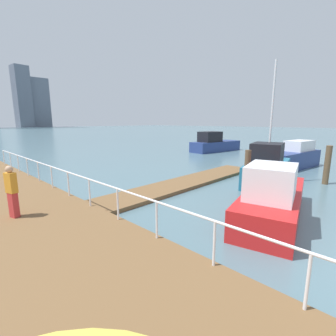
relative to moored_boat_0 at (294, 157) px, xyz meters
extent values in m
plane|color=slate|center=(-12.75, 13.09, -0.84)|extent=(300.00, 300.00, 0.00)
cube|color=brown|center=(-9.86, 2.84, -0.75)|extent=(12.79, 2.00, 0.18)
cylinder|color=white|center=(-15.90, -4.95, 0.09)|extent=(0.06, 0.06, 1.05)
cylinder|color=white|center=(-15.90, -3.10, 0.09)|extent=(0.06, 0.06, 1.05)
cylinder|color=white|center=(-15.90, -1.26, 0.09)|extent=(0.06, 0.06, 1.05)
cylinder|color=white|center=(-15.90, 0.59, 0.09)|extent=(0.06, 0.06, 1.05)
cylinder|color=white|center=(-15.90, 2.43, 0.09)|extent=(0.06, 0.06, 1.05)
cylinder|color=white|center=(-15.90, 4.28, 0.09)|extent=(0.06, 0.06, 1.05)
cylinder|color=white|center=(-15.90, 6.12, 0.09)|extent=(0.06, 0.06, 1.05)
cylinder|color=white|center=(-15.90, 7.97, 0.09)|extent=(0.06, 0.06, 1.05)
cylinder|color=white|center=(-15.90, 9.81, 0.09)|extent=(0.06, 0.06, 1.05)
cylinder|color=white|center=(-15.90, 11.66, 0.09)|extent=(0.06, 0.06, 1.05)
cylinder|color=white|center=(-15.90, 13.50, 0.09)|extent=(0.06, 0.06, 1.05)
cylinder|color=white|center=(-15.90, 15.35, 0.09)|extent=(0.06, 0.06, 1.05)
cylinder|color=white|center=(-15.90, 1.51, 0.61)|extent=(0.06, 27.68, 0.06)
cylinder|color=brown|center=(-10.79, -1.33, 0.37)|extent=(0.24, 0.24, 2.42)
cylinder|color=brown|center=(-8.70, -1.29, -0.08)|extent=(0.31, 0.31, 1.51)
cylinder|color=brown|center=(-4.18, -0.26, 0.08)|extent=(0.30, 0.30, 1.83)
cylinder|color=brown|center=(-4.09, -2.95, 0.28)|extent=(0.32, 0.32, 2.24)
cube|color=navy|center=(-0.15, 0.02, -0.19)|extent=(5.97, 2.52, 1.29)
cube|color=white|center=(0.69, -0.10, 0.86)|extent=(2.76, 1.72, 0.81)
cube|color=red|center=(-11.11, -2.58, -0.33)|extent=(6.16, 3.13, 1.02)
cube|color=white|center=(-12.09, -2.81, 0.75)|extent=(2.21, 1.87, 1.13)
cube|color=#1E6B8C|center=(-6.19, -0.40, -0.22)|extent=(5.37, 2.98, 1.23)
cube|color=black|center=(-6.78, -0.53, 0.98)|extent=(2.20, 1.92, 1.16)
cylinder|color=silver|center=(-6.19, -0.40, 3.21)|extent=(0.12, 0.12, 5.62)
cube|color=navy|center=(4.88, 10.30, -0.24)|extent=(7.03, 3.07, 1.19)
cube|color=black|center=(3.82, 10.45, 0.95)|extent=(2.78, 2.07, 1.20)
cube|color=#BF3333|center=(-18.21, 3.27, -0.01)|extent=(0.27, 0.33, 0.85)
cube|color=orange|center=(-18.21, 3.27, 0.76)|extent=(0.32, 0.41, 0.68)
sphere|color=tan|center=(-18.21, 3.27, 1.21)|extent=(0.23, 0.23, 0.23)
cube|color=slate|center=(27.20, 163.73, 17.33)|extent=(8.76, 9.11, 36.32)
cube|color=slate|center=(37.55, 167.15, 14.48)|extent=(10.99, 9.75, 30.64)
camera|label=1|loc=(-20.10, -5.74, 2.74)|focal=25.60mm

